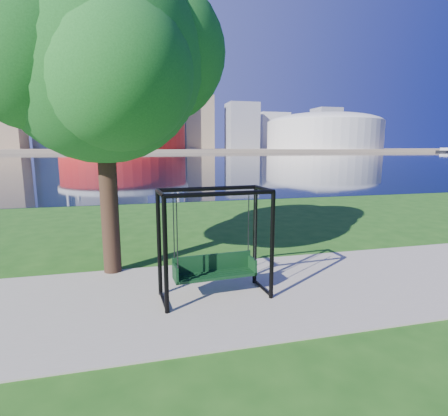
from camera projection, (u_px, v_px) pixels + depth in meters
name	position (u px, v px, depth m)	size (l,w,h in m)	color
ground	(236.00, 284.00, 7.79)	(900.00, 900.00, 0.00)	#1E5114
path	(242.00, 292.00, 7.31)	(120.00, 4.00, 0.03)	#9E937F
river	(144.00, 158.00, 105.36)	(900.00, 180.00, 0.02)	black
far_bank	(139.00, 150.00, 300.33)	(900.00, 228.00, 2.00)	#937F60
stadium	(123.00, 130.00, 227.79)	(83.00, 83.00, 32.00)	maroon
arena	(324.00, 130.00, 261.80)	(84.00, 84.00, 26.56)	beige
skyline	(132.00, 110.00, 306.18)	(392.00, 66.00, 96.50)	gray
swing	(215.00, 246.00, 6.92)	(2.23, 1.09, 2.22)	black
park_tree	(99.00, 54.00, 7.70)	(5.83, 5.27, 7.24)	black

